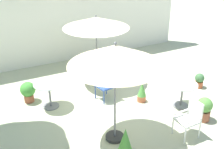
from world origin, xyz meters
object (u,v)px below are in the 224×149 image
object	(u,v)px
patio_umbrella_1	(115,56)
potted_plant_3	(142,92)
cafe_table_1	(49,90)
potted_plant_5	(199,80)
potted_plant_2	(28,91)
potted_plant_4	(204,108)
patio_umbrella_0	(96,23)
cafe_table_0	(182,91)
patio_chair_1	(107,83)
patio_chair_0	(190,117)
potted_plant_1	(125,144)

from	to	relation	value
patio_umbrella_1	potted_plant_3	world-z (taller)	patio_umbrella_1
potted_plant_3	cafe_table_1	bearing A→B (deg)	159.43
cafe_table_1	patio_umbrella_1	bearing A→B (deg)	-65.06
potted_plant_5	potted_plant_3	bearing A→B (deg)	177.20
potted_plant_2	potted_plant_3	world-z (taller)	potted_plant_3
potted_plant_2	potted_plant_4	distance (m)	4.90
patio_umbrella_0	potted_plant_2	bearing A→B (deg)	-171.39
cafe_table_0	patio_chair_1	xyz separation A→B (m)	(-1.67, 1.35, -0.00)
patio_chair_0	patio_umbrella_1	bearing A→B (deg)	157.47
patio_umbrella_1	potted_plant_3	bearing A→B (deg)	37.73
cafe_table_1	potted_plant_4	distance (m)	4.18
patio_umbrella_0	potted_plant_3	distance (m)	2.55
patio_umbrella_0	patio_umbrella_1	bearing A→B (deg)	-106.75
patio_umbrella_1	cafe_table_0	distance (m)	2.88
patio_umbrella_0	potted_plant_1	xyz separation A→B (m)	(-1.04, -3.73, -1.53)
patio_umbrella_0	potted_plant_5	world-z (taller)	patio_umbrella_0
potted_plant_2	potted_plant_5	distance (m)	5.30
potted_plant_3	potted_plant_5	world-z (taller)	potted_plant_3
potted_plant_1	potted_plant_5	bearing A→B (deg)	25.56
potted_plant_1	potted_plant_3	world-z (taller)	potted_plant_1
patio_umbrella_1	potted_plant_3	xyz separation A→B (m)	(1.49, 1.15, -1.81)
potted_plant_3	potted_plant_5	size ratio (longest dim) A/B	1.31
patio_umbrella_0	potted_plant_1	distance (m)	4.17
potted_plant_2	potted_plant_3	bearing A→B (deg)	-26.79
patio_umbrella_0	potted_plant_2	size ratio (longest dim) A/B	3.57
patio_umbrella_1	cafe_table_1	distance (m)	2.79
patio_chair_0	potted_plant_3	size ratio (longest dim) A/B	1.48
potted_plant_1	potted_plant_2	xyz separation A→B (m)	(-1.31, 3.38, -0.09)
patio_umbrella_0	patio_chair_1	world-z (taller)	patio_umbrella_0
potted_plant_1	potted_plant_4	distance (m)	2.59
cafe_table_0	potted_plant_5	distance (m)	1.43
cafe_table_1	potted_plant_5	size ratio (longest dim) A/B	1.73
cafe_table_1	potted_plant_3	world-z (taller)	cafe_table_1
patio_chair_1	potted_plant_4	bearing A→B (deg)	-50.64
patio_umbrella_1	potted_plant_2	bearing A→B (deg)	118.82
patio_chair_1	potted_plant_5	bearing A→B (deg)	-13.75
patio_umbrella_1	potted_plant_2	distance (m)	3.49
patio_chair_1	potted_plant_5	size ratio (longest dim) A/B	1.80
potted_plant_2	potted_plant_1	bearing A→B (deg)	-68.82
patio_umbrella_1	potted_plant_3	size ratio (longest dim) A/B	3.88
potted_plant_3	potted_plant_4	size ratio (longest dim) A/B	0.96
cafe_table_0	potted_plant_2	bearing A→B (deg)	149.62
potted_plant_3	patio_chair_0	bearing A→B (deg)	-85.03
cafe_table_0	patio_chair_1	world-z (taller)	patio_chair_1
patio_chair_1	patio_umbrella_0	bearing A→B (deg)	79.45
patio_umbrella_1	patio_chair_0	bearing A→B (deg)	-22.53
patio_umbrella_1	cafe_table_0	size ratio (longest dim) A/B	3.01
cafe_table_1	patio_umbrella_0	bearing A→B (deg)	26.25
patio_umbrella_0	patio_chair_1	size ratio (longest dim) A/B	2.60
patio_chair_0	potted_plant_4	bearing A→B (deg)	22.25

